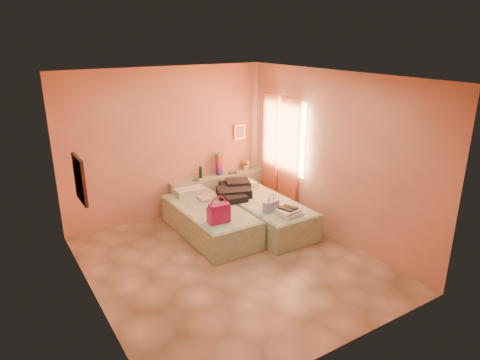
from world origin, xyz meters
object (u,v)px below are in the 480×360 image
object	(u,v)px
bed_left	(210,221)
flower_vase	(246,164)
green_book	(232,173)
water_bottle	(201,172)
towel_stack	(290,213)
magenta_handbag	(219,213)
bed_right	(265,214)
blue_handbag	(271,206)
headboard_ledge	(219,191)

from	to	relation	value
bed_left	flower_vase	size ratio (longest dim) A/B	8.03
green_book	water_bottle	bearing A→B (deg)	-172.95
bed_left	water_bottle	world-z (taller)	water_bottle
towel_stack	green_book	bearing A→B (deg)	86.90
bed_left	green_book	distance (m)	1.54
magenta_handbag	bed_right	bearing A→B (deg)	19.72
flower_vase	towel_stack	size ratio (longest dim) A/B	0.71
bed_right	water_bottle	size ratio (longest dim) A/B	8.77
water_bottle	blue_handbag	size ratio (longest dim) A/B	0.81
headboard_ledge	towel_stack	bearing A→B (deg)	-84.43
bed_left	blue_handbag	size ratio (longest dim) A/B	7.07
bed_right	flower_vase	world-z (taller)	flower_vase
blue_handbag	towel_stack	xyz separation A→B (m)	(0.17, -0.31, -0.04)
towel_stack	magenta_handbag	bearing A→B (deg)	160.61
flower_vase	magenta_handbag	distance (m)	2.34
magenta_handbag	towel_stack	xyz separation A→B (m)	(1.12, -0.40, -0.11)
headboard_ledge	blue_handbag	xyz separation A→B (m)	(0.03, -1.74, 0.27)
flower_vase	magenta_handbag	size ratio (longest dim) A/B	0.74
bed_right	magenta_handbag	world-z (taller)	magenta_handbag
water_bottle	flower_vase	xyz separation A→B (m)	(1.05, -0.01, 0.01)
headboard_ledge	bed_left	xyz separation A→B (m)	(-0.77, -1.05, -0.08)
water_bottle	flower_vase	size ratio (longest dim) A/B	0.92
green_book	towel_stack	bearing A→B (deg)	-78.23
magenta_handbag	blue_handbag	distance (m)	0.96
green_book	headboard_ledge	bearing A→B (deg)	-171.39
bed_right	water_bottle	distance (m)	1.57
flower_vase	blue_handbag	distance (m)	1.91
bed_right	magenta_handbag	distance (m)	1.25
headboard_ledge	towel_stack	size ratio (longest dim) A/B	5.86
bed_left	blue_handbag	world-z (taller)	blue_handbag
headboard_ledge	blue_handbag	size ratio (longest dim) A/B	7.25
headboard_ledge	bed_right	world-z (taller)	headboard_ledge
bed_left	towel_stack	world-z (taller)	towel_stack
magenta_handbag	water_bottle	bearing A→B (deg)	75.04
green_book	flower_vase	xyz separation A→B (m)	(0.38, 0.08, 0.11)
magenta_handbag	bed_left	bearing A→B (deg)	79.00
green_book	magenta_handbag	size ratio (longest dim) A/B	0.48
bed_right	towel_stack	xyz separation A→B (m)	(-0.01, -0.73, 0.30)
green_book	towel_stack	world-z (taller)	green_book
bed_left	water_bottle	distance (m)	1.29
blue_handbag	water_bottle	bearing A→B (deg)	91.40
magenta_handbag	towel_stack	size ratio (longest dim) A/B	0.97
headboard_ledge	blue_handbag	world-z (taller)	blue_handbag
headboard_ledge	water_bottle	world-z (taller)	water_bottle
headboard_ledge	water_bottle	xyz separation A→B (m)	(-0.37, 0.06, 0.44)
water_bottle	flower_vase	world-z (taller)	flower_vase
bed_left	blue_handbag	xyz separation A→B (m)	(0.80, -0.69, 0.34)
green_book	flower_vase	size ratio (longest dim) A/B	0.65
headboard_ledge	water_bottle	distance (m)	0.57
blue_handbag	green_book	bearing A→B (deg)	69.70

